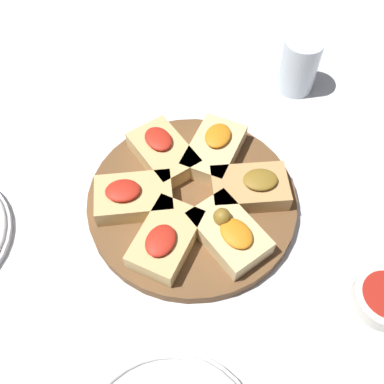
# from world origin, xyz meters

# --- Properties ---
(ground_plane) EXTENTS (3.00, 3.00, 0.00)m
(ground_plane) POSITION_xyz_m (0.00, 0.00, 0.00)
(ground_plane) COLOR white
(serving_board) EXTENTS (0.31, 0.31, 0.02)m
(serving_board) POSITION_xyz_m (0.00, 0.00, 0.01)
(serving_board) COLOR brown
(serving_board) RESTS_ON ground_plane
(focaccia_slice_0) EXTENTS (0.12, 0.08, 0.05)m
(focaccia_slice_0) POSITION_xyz_m (-0.08, -0.01, 0.04)
(focaccia_slice_0) COLOR #E5C689
(focaccia_slice_0) RESTS_ON serving_board
(focaccia_slice_1) EXTENTS (0.11, 0.13, 0.04)m
(focaccia_slice_1) POSITION_xyz_m (-0.04, -0.08, 0.04)
(focaccia_slice_1) COLOR tan
(focaccia_slice_1) RESTS_ON serving_board
(focaccia_slice_2) EXTENTS (0.12, 0.13, 0.04)m
(focaccia_slice_2) POSITION_xyz_m (0.05, -0.07, 0.04)
(focaccia_slice_2) COLOR #E5C689
(focaccia_slice_2) RESTS_ON serving_board
(focaccia_slice_3) EXTENTS (0.11, 0.08, 0.04)m
(focaccia_slice_3) POSITION_xyz_m (0.09, 0.00, 0.04)
(focaccia_slice_3) COLOR #DBB775
(focaccia_slice_3) RESTS_ON serving_board
(focaccia_slice_4) EXTENTS (0.11, 0.13, 0.04)m
(focaccia_slice_4) POSITION_xyz_m (0.04, 0.08, 0.04)
(focaccia_slice_4) COLOR #DBB775
(focaccia_slice_4) RESTS_ON serving_board
(focaccia_slice_5) EXTENTS (0.12, 0.13, 0.04)m
(focaccia_slice_5) POSITION_xyz_m (-0.05, 0.07, 0.04)
(focaccia_slice_5) COLOR #DBB775
(focaccia_slice_5) RESTS_ON serving_board
(water_glass) EXTENTS (0.07, 0.07, 0.10)m
(water_glass) POSITION_xyz_m (0.12, -0.29, 0.05)
(water_glass) COLOR silver
(water_glass) RESTS_ON ground_plane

